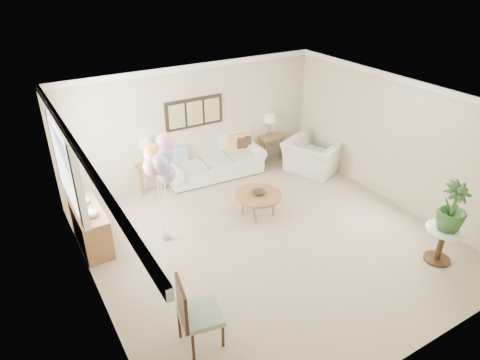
{
  "coord_description": "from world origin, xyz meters",
  "views": [
    {
      "loc": [
        -3.7,
        -5.16,
        4.64
      ],
      "look_at": [
        -0.26,
        0.6,
        1.05
      ],
      "focal_mm": 32.0,
      "sensor_mm": 36.0,
      "label": 1
    }
  ],
  "objects_px": {
    "accent_chair": "(194,312)",
    "balloon_cluster": "(160,160)",
    "coffee_table": "(258,196)",
    "armchair": "(311,157)",
    "sofa": "(212,161)"
  },
  "relations": [
    {
      "from": "sofa",
      "to": "coffee_table",
      "type": "distance_m",
      "value": 2.01
    },
    {
      "from": "sofa",
      "to": "accent_chair",
      "type": "xyz_separation_m",
      "value": [
        -2.48,
        -4.27,
        0.22
      ]
    },
    {
      "from": "sofa",
      "to": "coffee_table",
      "type": "xyz_separation_m",
      "value": [
        -0.04,
        -2.01,
        0.08
      ]
    },
    {
      "from": "balloon_cluster",
      "to": "coffee_table",
      "type": "bearing_deg",
      "value": -3.57
    },
    {
      "from": "coffee_table",
      "to": "balloon_cluster",
      "type": "height_order",
      "value": "balloon_cluster"
    },
    {
      "from": "armchair",
      "to": "accent_chair",
      "type": "relative_size",
      "value": 1.06
    },
    {
      "from": "accent_chair",
      "to": "balloon_cluster",
      "type": "height_order",
      "value": "balloon_cluster"
    },
    {
      "from": "coffee_table",
      "to": "armchair",
      "type": "bearing_deg",
      "value": 24.65
    },
    {
      "from": "coffee_table",
      "to": "balloon_cluster",
      "type": "xyz_separation_m",
      "value": [
        -1.87,
        0.12,
        1.19
      ]
    },
    {
      "from": "accent_chair",
      "to": "coffee_table",
      "type": "bearing_deg",
      "value": 42.74
    },
    {
      "from": "armchair",
      "to": "balloon_cluster",
      "type": "distance_m",
      "value": 4.26
    },
    {
      "from": "coffee_table",
      "to": "balloon_cluster",
      "type": "bearing_deg",
      "value": 176.43
    },
    {
      "from": "coffee_table",
      "to": "armchair",
      "type": "height_order",
      "value": "armchair"
    },
    {
      "from": "armchair",
      "to": "sofa",
      "type": "bearing_deg",
      "value": 41.94
    },
    {
      "from": "accent_chair",
      "to": "balloon_cluster",
      "type": "relative_size",
      "value": 0.54
    }
  ]
}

